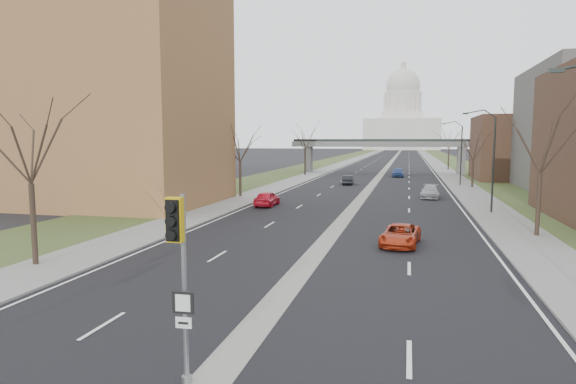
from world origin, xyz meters
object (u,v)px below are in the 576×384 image
at_px(signal_pole_median, 179,256).
at_px(car_left_far, 348,180).
at_px(car_left_near, 267,199).
at_px(car_right_far, 398,172).
at_px(car_right_near, 400,235).
at_px(car_right_mid, 430,192).

relative_size(signal_pole_median, car_left_far, 1.26).
xyz_separation_m(car_left_near, car_left_far, (4.76, 24.09, -0.08)).
bearing_deg(signal_pole_median, car_left_far, 90.06).
distance_m(car_left_near, car_right_far, 42.21).
height_order(car_left_near, car_right_far, car_right_far).
bearing_deg(car_right_near, car_right_mid, 90.03).
bearing_deg(car_left_near, car_right_mid, -145.66).
bearing_deg(car_right_far, signal_pole_median, -95.64).
bearing_deg(signal_pole_median, car_right_mid, 77.12).
relative_size(car_left_far, car_right_far, 0.84).
xyz_separation_m(signal_pole_median, car_left_far, (-2.79, 57.00, -2.77)).
bearing_deg(car_right_near, car_left_near, 137.12).
relative_size(signal_pole_median, car_right_near, 1.09).
distance_m(signal_pole_median, car_left_near, 33.86).
distance_m(car_left_near, car_right_mid, 18.55).
height_order(car_left_near, car_right_near, car_left_near).
relative_size(car_left_near, car_left_far, 1.08).
bearing_deg(car_right_far, car_right_near, -91.37).
relative_size(car_left_near, car_right_near, 0.94).
distance_m(car_left_far, car_right_near, 39.42).
xyz_separation_m(signal_pole_median, car_right_near, (5.03, 18.36, -2.79)).
xyz_separation_m(car_left_near, car_right_far, (11.21, 40.70, 0.07)).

